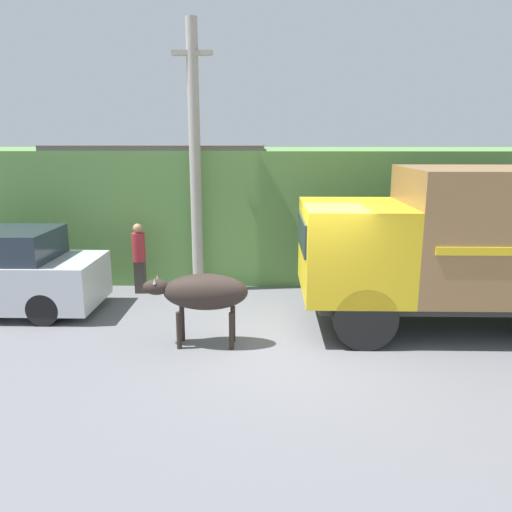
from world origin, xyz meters
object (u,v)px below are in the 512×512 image
(cargo_truck, at_px, (480,242))
(brown_cow, at_px, (203,293))
(pedestrian_on_hill, at_px, (139,255))
(utility_pole, at_px, (195,157))

(cargo_truck, height_order, brown_cow, cargo_truck)
(pedestrian_on_hill, distance_m, utility_pole, 2.67)
(cargo_truck, distance_m, pedestrian_on_hill, 7.47)
(pedestrian_on_hill, relative_size, utility_pole, 0.27)
(brown_cow, xyz_separation_m, pedestrian_on_hill, (-1.92, 3.10, -0.04))
(pedestrian_on_hill, height_order, utility_pole, utility_pole)
(brown_cow, xyz_separation_m, utility_pole, (-0.55, 3.34, 2.24))
(brown_cow, height_order, utility_pole, utility_pole)
(cargo_truck, distance_m, brown_cow, 5.32)
(cargo_truck, bearing_deg, brown_cow, -168.22)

